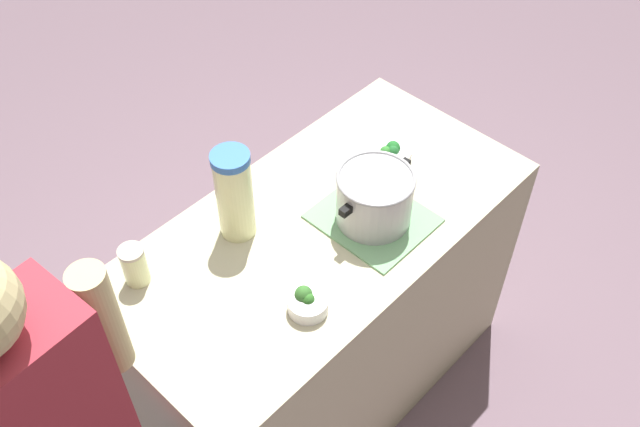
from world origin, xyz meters
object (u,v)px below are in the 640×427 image
at_px(lemonade_pitcher, 234,194).
at_px(broccoli_bowl_center, 307,302).
at_px(mason_jar, 135,265).
at_px(cooking_pot, 375,197).
at_px(broccoli_bowl_front, 391,154).

relative_size(lemonade_pitcher, broccoli_bowl_center, 2.71).
height_order(lemonade_pitcher, broccoli_bowl_center, lemonade_pitcher).
relative_size(lemonade_pitcher, mason_jar, 2.36).
distance_m(cooking_pot, broccoli_bowl_center, 0.40).
bearing_deg(broccoli_bowl_front, lemonade_pitcher, -14.00).
distance_m(cooking_pot, broccoli_bowl_front, 0.28).
bearing_deg(cooking_pot, broccoli_bowl_center, 12.67).
bearing_deg(mason_jar, broccoli_bowl_front, 166.88).
distance_m(cooking_pot, lemonade_pitcher, 0.42).
xyz_separation_m(mason_jar, broccoli_bowl_front, (-0.88, 0.21, -0.04)).
xyz_separation_m(cooking_pot, broccoli_bowl_center, (0.38, 0.09, -0.07)).
bearing_deg(cooking_pot, lemonade_pitcher, -40.52).
bearing_deg(mason_jar, broccoli_bowl_center, 121.75).
xyz_separation_m(cooking_pot, broccoli_bowl_front, (-0.24, -0.13, -0.07)).
height_order(mason_jar, broccoli_bowl_front, mason_jar).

